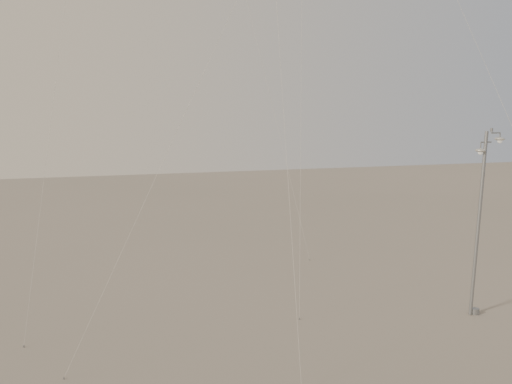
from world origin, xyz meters
name	(u,v)px	position (x,y,z in m)	size (l,w,h in m)	color
ground	(357,357)	(0.00, 0.00, 0.00)	(160.00, 160.00, 0.00)	gray
street_lamp	(481,216)	(8.65, 3.48, 5.02)	(1.70, 0.56, 9.41)	gray
kite_3	(224,31)	(-4.99, 2.58, 13.56)	(9.01, 1.42, 17.54)	#9F2D17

